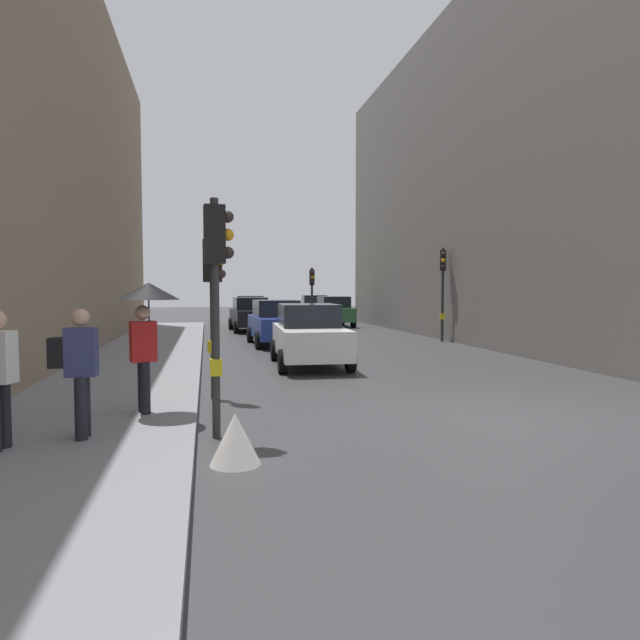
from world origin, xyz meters
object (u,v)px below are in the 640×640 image
object	(u,v)px
pedestrian_with_grey_backpack	(78,365)
pedestrian_with_umbrella	(147,311)
car_dark_suv	(251,314)
car_silver_hatchback	(314,308)
car_blue_van	(277,323)
car_green_estate	(333,311)
car_white_compact	(309,335)
traffic_light_near_right	(214,286)
traffic_light_mid_street	(443,277)
warning_sign_triangle	(235,439)
car_yellow_taxi	(250,310)
traffic_light_far_median	(312,287)
traffic_light_near_left	(217,274)

from	to	relation	value
pedestrian_with_grey_backpack	pedestrian_with_umbrella	bearing A→B (deg)	62.43
car_dark_suv	car_silver_hatchback	world-z (taller)	same
car_blue_van	car_green_estate	distance (m)	11.24
car_blue_van	pedestrian_with_grey_backpack	world-z (taller)	pedestrian_with_grey_backpack
car_white_compact	car_silver_hatchback	xyz separation A→B (m)	(4.54, 22.74, 0.00)
traffic_light_near_right	traffic_light_mid_street	distance (m)	14.08
car_silver_hatchback	warning_sign_triangle	distance (m)	32.15
car_silver_hatchback	pedestrian_with_umbrella	distance (m)	30.04
car_yellow_taxi	car_green_estate	xyz separation A→B (m)	(4.64, -2.97, 0.00)
car_silver_hatchback	warning_sign_triangle	xyz separation A→B (m)	(-7.08, -31.35, -0.55)
car_green_estate	pedestrian_with_grey_backpack	size ratio (longest dim) A/B	2.38
traffic_light_far_median	car_white_compact	bearing A→B (deg)	-101.10
warning_sign_triangle	traffic_light_mid_street	bearing A→B (deg)	57.55
traffic_light_far_median	car_blue_van	distance (m)	8.10
car_white_compact	warning_sign_triangle	xyz separation A→B (m)	(-2.54, -8.61, -0.55)
traffic_light_far_median	car_yellow_taxi	world-z (taller)	traffic_light_far_median
car_green_estate	warning_sign_triangle	size ratio (longest dim) A/B	6.48
traffic_light_mid_street	car_yellow_taxi	world-z (taller)	traffic_light_mid_street
car_dark_suv	traffic_light_near_left	bearing A→B (deg)	-95.77
car_green_estate	traffic_light_mid_street	bearing A→B (deg)	-77.24
traffic_light_near_right	car_dark_suv	xyz separation A→B (m)	(2.09, 17.72, -1.38)
car_yellow_taxi	car_dark_suv	world-z (taller)	same
car_green_estate	car_dark_suv	bearing A→B (deg)	-150.09
traffic_light_near_right	car_yellow_taxi	world-z (taller)	traffic_light_near_right
traffic_light_near_right	car_blue_van	distance (m)	10.79
traffic_light_near_right	car_dark_suv	bearing A→B (deg)	83.28
car_blue_van	car_silver_hatchback	bearing A→B (deg)	74.21
traffic_light_far_median	car_blue_van	bearing A→B (deg)	-110.82
car_yellow_taxi	car_dark_suv	xyz separation A→B (m)	(-0.45, -5.89, 0.00)
traffic_light_near_left	car_dark_suv	world-z (taller)	traffic_light_near_left
traffic_light_mid_street	car_silver_hatchback	bearing A→B (deg)	97.58
traffic_light_near_right	car_blue_van	xyz separation A→B (m)	(2.54, 10.40, -1.38)
car_yellow_taxi	warning_sign_triangle	bearing A→B (deg)	-94.82
car_green_estate	pedestrian_with_umbrella	distance (m)	23.87
traffic_light_near_right	car_green_estate	bearing A→B (deg)	70.84
car_white_compact	car_green_estate	world-z (taller)	same
car_dark_suv	traffic_light_mid_street	bearing A→B (deg)	-44.69
car_yellow_taxi	traffic_light_near_left	bearing A→B (deg)	-95.45
traffic_light_far_median	traffic_light_mid_street	distance (m)	8.53
traffic_light_far_median	warning_sign_triangle	bearing A→B (deg)	-103.21
car_yellow_taxi	car_green_estate	bearing A→B (deg)	-32.63
traffic_light_mid_street	traffic_light_far_median	bearing A→B (deg)	118.92
car_green_estate	traffic_light_near_left	bearing A→B (deg)	-106.91
car_yellow_taxi	pedestrian_with_umbrella	size ratio (longest dim) A/B	2.00
traffic_light_far_median	car_blue_van	size ratio (longest dim) A/B	0.78
traffic_light_near_right	car_green_estate	xyz separation A→B (m)	(7.17, 20.64, -1.38)
car_dark_suv	car_silver_hatchback	distance (m)	10.73
traffic_light_far_median	car_yellow_taxi	size ratio (longest dim) A/B	0.78
traffic_light_near_right	traffic_light_mid_street	bearing A→B (deg)	47.59
traffic_light_far_median	traffic_light_near_right	xyz separation A→B (m)	(-5.37, -17.85, -0.05)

